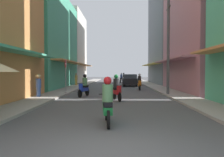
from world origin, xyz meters
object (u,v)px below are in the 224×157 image
pedestrian_far (76,80)px  motorbike_orange (139,83)px  street_sign_no_entry (66,72)px  motorbike_blue (84,87)px  motorbike_maroon (124,78)px  pedestrian_midway (38,84)px  motorbike_green (107,103)px  motorbike_red (117,89)px  utility_pole (168,47)px  parked_car (130,80)px  motorbike_silver (122,78)px

pedestrian_far → motorbike_orange: bearing=-38.1°
motorbike_orange → street_sign_no_entry: bearing=-143.0°
motorbike_blue → motorbike_maroon: same height
motorbike_orange → pedestrian_midway: size_ratio=1.12×
street_sign_no_entry → motorbike_blue: bearing=-41.5°
motorbike_green → motorbike_orange: bearing=80.5°
motorbike_maroon → pedestrian_far: (-6.06, -11.41, 0.09)m
motorbike_blue → street_sign_no_entry: bearing=138.5°
motorbike_blue → pedestrian_midway: size_ratio=1.09×
pedestrian_far → street_sign_no_entry: street_sign_no_entry is taller
pedestrian_midway → motorbike_red: bearing=-10.4°
motorbike_orange → utility_pole: (1.59, -5.16, 2.85)m
street_sign_no_entry → utility_pole: bearing=-4.5°
motorbike_orange → motorbike_red: 8.44m
motorbike_green → motorbike_orange: same height
motorbike_green → utility_pole: 10.67m
utility_pole → motorbike_red: bearing=-141.2°
motorbike_green → street_sign_no_entry: (-3.61, 10.06, 1.01)m
parked_car → pedestrian_far: 6.61m
utility_pole → pedestrian_far: bearing=128.9°
parked_car → pedestrian_far: size_ratio=2.64×
pedestrian_far → motorbike_red: bearing=-70.3°
motorbike_maroon → pedestrian_far: bearing=-118.0°
motorbike_orange → motorbike_maroon: size_ratio=1.02×
pedestrian_far → utility_pole: (8.64, -10.70, 2.76)m
motorbike_orange → motorbike_maroon: (-1.00, 16.95, 0.00)m
parked_car → street_sign_no_entry: (-5.54, -11.10, 0.98)m
parked_car → street_sign_no_entry: 12.44m
motorbike_blue → parked_car: (3.95, 12.51, 0.04)m
motorbike_maroon → pedestrian_far: size_ratio=1.12×
motorbike_maroon → motorbike_red: bearing=-92.6°
motorbike_orange → utility_pole: utility_pole is taller
motorbike_blue → motorbike_red: bearing=-43.4°
motorbike_silver → motorbike_maroon: size_ratio=0.97×
motorbike_maroon → motorbike_red: (-1.15, -25.11, 0.00)m
motorbike_green → parked_car: size_ratio=0.43×
parked_car → motorbike_silver: bearing=96.5°
parked_car → utility_pole: utility_pole is taller
motorbike_orange → utility_pole: size_ratio=0.26×
utility_pole → motorbike_maroon: bearing=96.7°
parked_car → pedestrian_far: (-6.54, -1.00, 0.06)m
motorbike_red → pedestrian_far: bearing=109.7°
motorbike_blue → pedestrian_far: 11.80m
motorbike_orange → parked_car: motorbike_orange is taller
motorbike_red → street_sign_no_entry: bearing=137.4°
motorbike_orange → motorbike_maroon: 16.98m
motorbike_blue → motorbike_green: bearing=-76.8°
motorbike_red → motorbike_green: bearing=-92.6°
motorbike_green → motorbike_silver: bearing=88.0°
motorbike_silver → motorbike_maroon: 2.34m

